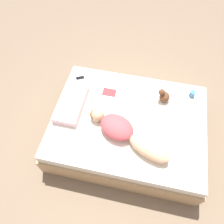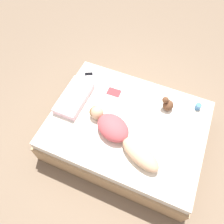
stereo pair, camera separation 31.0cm
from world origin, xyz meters
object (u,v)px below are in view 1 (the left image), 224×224
Objects in this scene: person at (125,133)px; coffee_mug at (192,94)px; open_magazine at (108,98)px; cell_phone at (80,78)px.

person is 1.24m from coffee_mug.
coffee_mug is (0.32, -1.23, 0.04)m from open_magazine.
open_magazine is 2.68× the size of cell_phone.
person is at bearing 135.50° from coffee_mug.
person is at bearing -160.81° from cell_phone.
open_magazine is 4.01× the size of coffee_mug.
open_magazine and cell_phone have the same top height.
coffee_mug reaches higher than open_magazine.
open_magazine is at bearing -146.06° from cell_phone.
coffee_mug is 1.75m from cell_phone.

